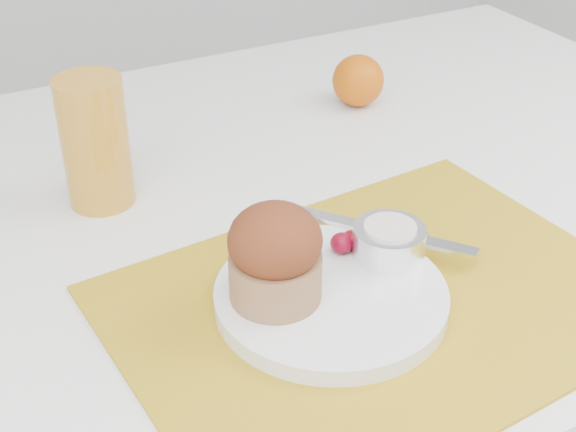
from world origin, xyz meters
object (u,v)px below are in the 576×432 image
plate (331,297)px  orange (358,81)px  table (292,427)px  muffin (275,255)px  juice_glass (95,142)px

plate → orange: bearing=55.1°
table → muffin: bearing=-121.8°
orange → juice_glass: 0.38m
plate → orange: size_ratio=3.02×
table → muffin: size_ratio=13.49×
table → plate: (-0.07, -0.20, 0.39)m
plate → muffin: muffin is taller
juice_glass → plate: bearing=-65.3°
table → orange: bearing=40.5°
plate → juice_glass: bearing=114.7°
orange → juice_glass: (-0.37, -0.08, 0.04)m
plate → juice_glass: juice_glass is taller
orange → juice_glass: size_ratio=0.49×
orange → juice_glass: bearing=-167.5°
plate → table: bearing=71.2°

